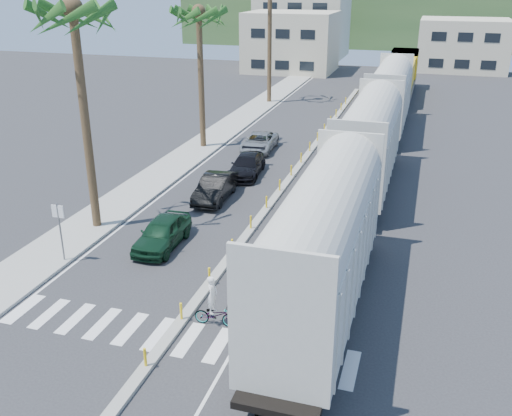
{
  "coord_description": "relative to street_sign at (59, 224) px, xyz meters",
  "views": [
    {
      "loc": [
        8.26,
        -18.21,
        12.49
      ],
      "look_at": [
        0.77,
        6.42,
        2.0
      ],
      "focal_mm": 40.0,
      "sensor_mm": 36.0,
      "label": 1
    }
  ],
  "objects": [
    {
      "name": "buildings",
      "position": [
        0.89,
        69.66,
        2.39
      ],
      "size": [
        38.0,
        27.0,
        10.0
      ],
      "color": "#BFB698",
      "rests_on": "ground"
    },
    {
      "name": "car_third",
      "position": [
        4.32,
        14.62,
        -1.28
      ],
      "size": [
        2.81,
        5.12,
        1.38
      ],
      "primitive_type": "imported",
      "rotation": [
        0.0,
        0.0,
        0.09
      ],
      "color": "black",
      "rests_on": "ground"
    },
    {
      "name": "street_sign",
      "position": [
        0.0,
        0.0,
        0.0
      ],
      "size": [
        0.6,
        0.08,
        3.0
      ],
      "color": "slate",
      "rests_on": "ground"
    },
    {
      "name": "crosswalk",
      "position": [
        7.3,
        -4.0,
        -1.97
      ],
      "size": [
        14.0,
        2.2,
        0.01
      ],
      "primitive_type": "cube",
      "color": "silver",
      "rests_on": "ground"
    },
    {
      "name": "car_rear",
      "position": [
        3.46,
        20.45,
        -1.3
      ],
      "size": [
        2.68,
        5.05,
        1.35
      ],
      "primitive_type": "imported",
      "rotation": [
        0.0,
        0.0,
        0.05
      ],
      "color": "#989B9D",
      "rests_on": "ground"
    },
    {
      "name": "car_second",
      "position": [
        3.9,
        9.72,
        -1.22
      ],
      "size": [
        1.99,
        4.72,
        1.51
      ],
      "primitive_type": "imported",
      "rotation": [
        0.0,
        0.0,
        0.04
      ],
      "color": "black",
      "rests_on": "ground"
    },
    {
      "name": "lane_markings",
      "position": [
        5.15,
        23.0,
        -1.97
      ],
      "size": [
        9.42,
        90.0,
        0.01
      ],
      "color": "silver",
      "rests_on": "ground"
    },
    {
      "name": "ground",
      "position": [
        7.3,
        -2.0,
        -1.97
      ],
      "size": [
        140.0,
        140.0,
        0.0
      ],
      "primitive_type": "plane",
      "color": "#28282B",
      "rests_on": "ground"
    },
    {
      "name": "hillside",
      "position": [
        7.3,
        98.0,
        4.03
      ],
      "size": [
        80.0,
        20.0,
        12.0
      ],
      "primitive_type": "cube",
      "color": "#385628",
      "rests_on": "ground"
    },
    {
      "name": "car_lead",
      "position": [
        3.68,
        2.92,
        -1.22
      ],
      "size": [
        2.05,
        4.51,
        1.5
      ],
      "primitive_type": "imported",
      "rotation": [
        0.0,
        0.0,
        0.03
      ],
      "color": "#10321D",
      "rests_on": "ground"
    },
    {
      "name": "freight_train",
      "position": [
        12.3,
        19.92,
        0.93
      ],
      "size": [
        3.0,
        60.94,
        5.85
      ],
      "color": "beige",
      "rests_on": "ground"
    },
    {
      "name": "rails",
      "position": [
        12.3,
        26.0,
        -1.94
      ],
      "size": [
        1.56,
        100.0,
        0.06
      ],
      "color": "black",
      "rests_on": "ground"
    },
    {
      "name": "median",
      "position": [
        7.3,
        17.96,
        -1.88
      ],
      "size": [
        0.45,
        60.0,
        0.85
      ],
      "color": "gray",
      "rests_on": "ground"
    },
    {
      "name": "palm_trees",
      "position": [
        -0.8,
        20.7,
        8.84
      ],
      "size": [
        3.5,
        37.2,
        13.75
      ],
      "color": "brown",
      "rests_on": "ground"
    },
    {
      "name": "sidewalk",
      "position": [
        -1.2,
        23.0,
        -1.9
      ],
      "size": [
        3.0,
        90.0,
        0.15
      ],
      "primitive_type": "cube",
      "color": "gray",
      "rests_on": "ground"
    },
    {
      "name": "cyclist",
      "position": [
        8.61,
        -2.78,
        -1.3
      ],
      "size": [
        0.77,
        1.73,
        2.09
      ],
      "rotation": [
        0.0,
        0.0,
        1.62
      ],
      "color": "#9EA0A5",
      "rests_on": "ground"
    }
  ]
}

